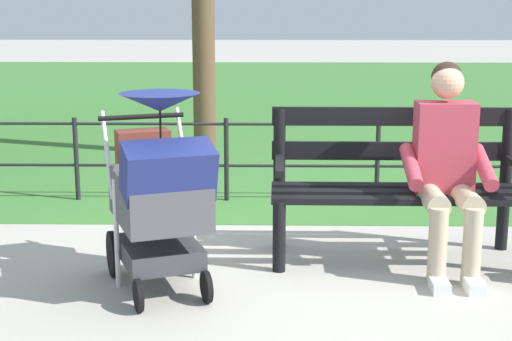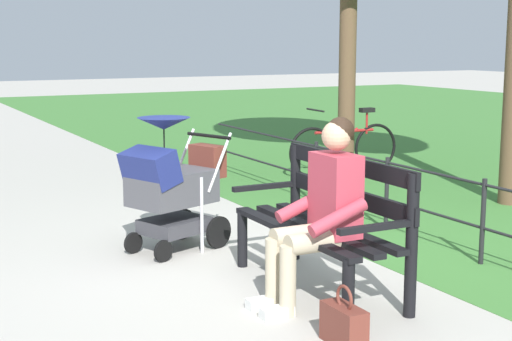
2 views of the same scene
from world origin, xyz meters
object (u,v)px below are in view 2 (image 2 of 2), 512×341
(stroller, at_px, (172,183))
(handbag, at_px, (344,324))
(person_on_bench, at_px, (322,207))
(bicycle, at_px, (345,147))
(park_bench, at_px, (327,217))

(stroller, xyz_separation_m, handbag, (-2.38, -0.15, -0.47))
(person_on_bench, xyz_separation_m, bicycle, (4.20, -3.02, -0.31))
(handbag, relative_size, bicycle, 0.22)
(person_on_bench, xyz_separation_m, handbag, (-0.68, 0.27, -0.55))
(park_bench, distance_m, bicycle, 4.82)
(handbag, distance_m, bicycle, 5.88)
(handbag, bearing_deg, person_on_bench, -21.37)
(park_bench, relative_size, handbag, 4.34)
(park_bench, height_order, stroller, stroller)
(handbag, xyz_separation_m, bicycle, (4.87, -3.29, 0.24))
(park_bench, height_order, handbag, park_bench)
(person_on_bench, relative_size, stroller, 1.11)
(park_bench, relative_size, stroller, 1.40)
(park_bench, xyz_separation_m, handbag, (-0.95, 0.49, -0.40))
(park_bench, height_order, bicycle, park_bench)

